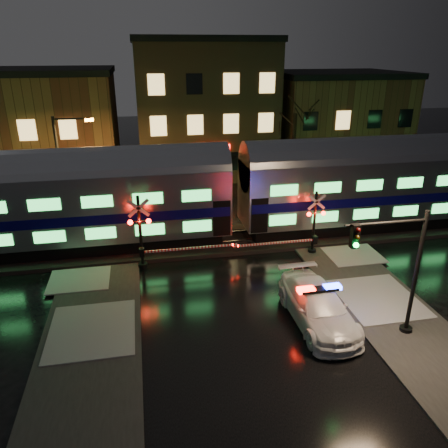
{
  "coord_description": "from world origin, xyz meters",
  "views": [
    {
      "loc": [
        -3.99,
        -19.01,
        11.07
      ],
      "look_at": [
        0.19,
        2.5,
        2.2
      ],
      "focal_mm": 35.0,
      "sensor_mm": 36.0,
      "label": 1
    }
  ],
  "objects_px": {
    "traffic_light": "(397,274)",
    "streetlight": "(64,166)",
    "police_car": "(318,306)",
    "crossing_signal_left": "(148,240)",
    "crossing_signal_right": "(308,230)"
  },
  "relations": [
    {
      "from": "traffic_light",
      "to": "streetlight",
      "type": "relative_size",
      "value": 0.75
    },
    {
      "from": "police_car",
      "to": "crossing_signal_left",
      "type": "distance_m",
      "value": 9.47
    },
    {
      "from": "police_car",
      "to": "crossing_signal_left",
      "type": "bearing_deg",
      "value": 136.69
    },
    {
      "from": "streetlight",
      "to": "police_car",
      "type": "bearing_deg",
      "value": -48.05
    },
    {
      "from": "crossing_signal_left",
      "to": "crossing_signal_right",
      "type": "bearing_deg",
      "value": -0.06
    },
    {
      "from": "crossing_signal_left",
      "to": "traffic_light",
      "type": "xyz_separation_m",
      "value": [
        9.43,
        -7.87,
        1.19
      ]
    },
    {
      "from": "crossing_signal_right",
      "to": "traffic_light",
      "type": "bearing_deg",
      "value": -86.24
    },
    {
      "from": "traffic_light",
      "to": "streetlight",
      "type": "xyz_separation_m",
      "value": [
        -14.24,
        14.56,
        1.3
      ]
    },
    {
      "from": "police_car",
      "to": "streetlight",
      "type": "height_order",
      "value": "streetlight"
    },
    {
      "from": "streetlight",
      "to": "traffic_light",
      "type": "bearing_deg",
      "value": -45.63
    },
    {
      "from": "traffic_light",
      "to": "crossing_signal_left",
      "type": "bearing_deg",
      "value": 143.12
    },
    {
      "from": "police_car",
      "to": "traffic_light",
      "type": "distance_m",
      "value": 3.59
    },
    {
      "from": "crossing_signal_left",
      "to": "traffic_light",
      "type": "relative_size",
      "value": 1.07
    },
    {
      "from": "crossing_signal_left",
      "to": "streetlight",
      "type": "distance_m",
      "value": 8.61
    },
    {
      "from": "crossing_signal_right",
      "to": "police_car",
      "type": "bearing_deg",
      "value": -107.29
    }
  ]
}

